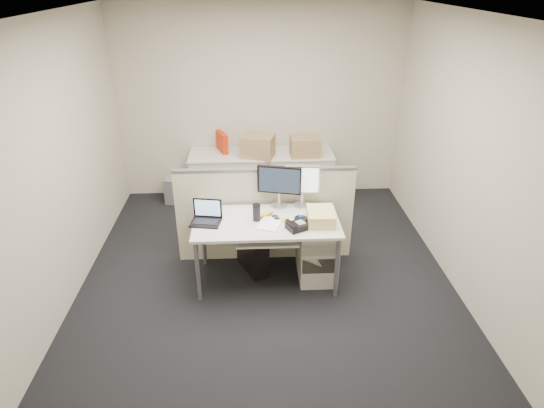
{
  "coord_description": "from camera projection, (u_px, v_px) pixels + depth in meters",
  "views": [
    {
      "loc": [
        -0.14,
        -4.08,
        3.02
      ],
      "look_at": [
        0.06,
        0.15,
        0.85
      ],
      "focal_mm": 30.0,
      "sensor_mm": 36.0,
      "label": 1
    }
  ],
  "objects": [
    {
      "name": "monitor_main",
      "position": [
        279.0,
        187.0,
        4.86
      ],
      "size": [
        0.5,
        0.28,
        0.47
      ],
      "primitive_type": "cube",
      "rotation": [
        0.0,
        0.0,
        -0.23
      ],
      "color": "black",
      "rests_on": "desk"
    },
    {
      "name": "wall_front",
      "position": [
        282.0,
        327.0,
        2.39
      ],
      "size": [
        4.0,
        0.02,
        2.7
      ],
      "primitive_type": "cube",
      "color": "#B1A695",
      "rests_on": "ground"
    },
    {
      "name": "paper_stack",
      "position": [
        270.0,
        224.0,
        4.6
      ],
      "size": [
        0.3,
        0.33,
        0.01
      ],
      "primitive_type": "cube",
      "rotation": [
        0.0,
        0.0,
        -0.4
      ],
      "color": "white",
      "rests_on": "desk"
    },
    {
      "name": "ceiling",
      "position": [
        265.0,
        14.0,
        3.77
      ],
      "size": [
        4.0,
        4.5,
        0.01
      ],
      "primitive_type": "cube",
      "color": "white",
      "rests_on": "ground"
    },
    {
      "name": "cellphone",
      "position": [
        276.0,
        218.0,
        4.72
      ],
      "size": [
        0.08,
        0.11,
        0.01
      ],
      "primitive_type": "cube",
      "rotation": [
        0.0,
        0.0,
        0.32
      ],
      "color": "black",
      "rests_on": "desk"
    },
    {
      "name": "laptop",
      "position": [
        205.0,
        214.0,
        4.58
      ],
      "size": [
        0.33,
        0.27,
        0.22
      ],
      "primitive_type": "cube",
      "rotation": [
        0.0,
        0.0,
        -0.16
      ],
      "color": "black",
      "rests_on": "desk"
    },
    {
      "name": "keyboard",
      "position": [
        262.0,
        235.0,
        4.59
      ],
      "size": [
        0.43,
        0.21,
        0.02
      ],
      "primitive_type": "cube",
      "rotation": [
        0.0,
        0.0,
        -0.17
      ],
      "color": "black",
      "rests_on": "keyboard_tray"
    },
    {
      "name": "pc_tower_spare_silver",
      "position": [
        173.0,
        188.0,
        6.67
      ],
      "size": [
        0.21,
        0.42,
        0.38
      ],
      "primitive_type": "cube",
      "rotation": [
        0.0,
        0.0,
        -0.12
      ],
      "color": "#B7B7BC",
      "rests_on": "floor"
    },
    {
      "name": "wall_right",
      "position": [
        468.0,
        161.0,
        4.48
      ],
      "size": [
        0.02,
        4.5,
        2.7
      ],
      "primitive_type": "cube",
      "color": "#B1A695",
      "rests_on": "ground"
    },
    {
      "name": "cubicle_partition",
      "position": [
        265.0,
        215.0,
        5.15
      ],
      "size": [
        2.0,
        0.06,
        1.1
      ],
      "primitive_type": "cube",
      "color": "beige",
      "rests_on": "floor"
    },
    {
      "name": "floor",
      "position": [
        267.0,
        279.0,
        5.01
      ],
      "size": [
        4.0,
        4.5,
        0.01
      ],
      "primitive_type": "cube",
      "color": "black",
      "rests_on": "ground"
    },
    {
      "name": "back_counter",
      "position": [
        262.0,
        178.0,
        6.56
      ],
      "size": [
        2.0,
        0.6,
        0.72
      ],
      "primitive_type": "cube",
      "color": "#AEA697",
      "rests_on": "floor"
    },
    {
      "name": "trackball",
      "position": [
        301.0,
        220.0,
        4.63
      ],
      "size": [
        0.18,
        0.18,
        0.05
      ],
      "primitive_type": "cylinder",
      "rotation": [
        0.0,
        0.0,
        -0.4
      ],
      "color": "black",
      "rests_on": "desk"
    },
    {
      "name": "pc_tower_desk",
      "position": [
        253.0,
        252.0,
        5.08
      ],
      "size": [
        0.36,
        0.51,
        0.44
      ],
      "primitive_type": "cube",
      "rotation": [
        0.0,
        0.0,
        0.42
      ],
      "color": "black",
      "rests_on": "floor"
    },
    {
      "name": "cardboard_box_right",
      "position": [
        305.0,
        147.0,
        6.25
      ],
      "size": [
        0.41,
        0.32,
        0.29
      ],
      "primitive_type": "cube",
      "rotation": [
        0.0,
        0.0,
        0.03
      ],
      "color": "olive",
      "rests_on": "back_counter"
    },
    {
      "name": "wall_back",
      "position": [
        260.0,
        104.0,
        6.39
      ],
      "size": [
        4.0,
        0.02,
        2.7
      ],
      "primitive_type": "cube",
      "color": "#B1A695",
      "rests_on": "ground"
    },
    {
      "name": "banana",
      "position": [
        266.0,
        214.0,
        4.75
      ],
      "size": [
        0.19,
        0.15,
        0.04
      ],
      "primitive_type": "ellipsoid",
      "rotation": [
        0.0,
        0.0,
        0.63
      ],
      "color": "yellow",
      "rests_on": "desk"
    },
    {
      "name": "wall_left",
      "position": [
        56.0,
        169.0,
        4.3
      ],
      "size": [
        0.02,
        4.5,
        2.7
      ],
      "primitive_type": "cube",
      "color": "#B1A695",
      "rests_on": "ground"
    },
    {
      "name": "cardboard_box_left",
      "position": [
        258.0,
        147.0,
        6.21
      ],
      "size": [
        0.5,
        0.42,
        0.32
      ],
      "primitive_type": "cube",
      "rotation": [
        0.0,
        0.0,
        -0.27
      ],
      "color": "olive",
      "rests_on": "back_counter"
    },
    {
      "name": "monitor_small",
      "position": [
        302.0,
        186.0,
        4.87
      ],
      "size": [
        0.39,
        0.21,
        0.46
      ],
      "primitive_type": "cube",
      "rotation": [
        0.0,
        0.0,
        -0.06
      ],
      "color": "#B7B7BC",
      "rests_on": "desk"
    },
    {
      "name": "travel_mug",
      "position": [
        257.0,
        213.0,
        4.65
      ],
      "size": [
        0.1,
        0.1,
        0.17
      ],
      "primitive_type": "cylinder",
      "rotation": [
        0.0,
        0.0,
        -0.38
      ],
      "color": "black",
      "rests_on": "desk"
    },
    {
      "name": "drawer_pedestal",
      "position": [
        317.0,
        250.0,
        4.93
      ],
      "size": [
        0.4,
        0.55,
        0.65
      ],
      "primitive_type": "cube",
      "color": "#AEA697",
      "rests_on": "floor"
    },
    {
      "name": "desk_phone",
      "position": [
        297.0,
        226.0,
        4.51
      ],
      "size": [
        0.25,
        0.23,
        0.06
      ],
      "primitive_type": "cube",
      "rotation": [
        0.0,
        0.0,
        0.46
      ],
      "color": "black",
      "rests_on": "desk"
    },
    {
      "name": "sticky_pad",
      "position": [
        284.0,
        220.0,
        4.68
      ],
      "size": [
        0.09,
        0.09,
        0.01
      ],
      "primitive_type": "cube",
      "rotation": [
        0.0,
        0.0,
        -0.01
      ],
      "color": "gold",
      "rests_on": "desk"
    },
    {
      "name": "pc_tower_spare_dark",
      "position": [
        190.0,
        186.0,
        6.67
      ],
      "size": [
        0.26,
        0.47,
        0.41
      ],
      "primitive_type": "cube",
      "rotation": [
        0.0,
        0.0,
        -0.18
      ],
      "color": "black",
      "rests_on": "floor"
    },
    {
      "name": "manila_folders",
      "position": [
        320.0,
        216.0,
        4.62
      ],
      "size": [
        0.28,
        0.36,
        0.13
      ],
      "primitive_type": "cube",
      "rotation": [
        0.0,
        0.0,
        -0.05
      ],
      "color": "#F3E083",
      "rests_on": "desk"
    },
    {
      "name": "keyboard_tray",
      "position": [
        267.0,
        239.0,
        4.56
      ],
      "size": [
        0.62,
        0.32,
        0.02
      ],
      "primitive_type": "cube",
      "color": "silver",
      "rests_on": "desk"
    },
    {
      "name": "desk",
      "position": [
        266.0,
        226.0,
        4.7
      ],
      "size": [
        1.5,
        0.75,
        0.73
      ],
      "color": "silver",
      "rests_on": "floor"
    },
    {
      "name": "red_binder",
      "position": [
        222.0,
        143.0,
        6.39
      ],
      "size": [
        0.18,
        0.32,
        0.3
      ],
      "primitive_type": "cube",
      "rotation": [
        0.0,
        0.0,
        0.37
      ],
      "color": "#B82308",
      "rests_on": "back_counter"
    }
  ]
}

